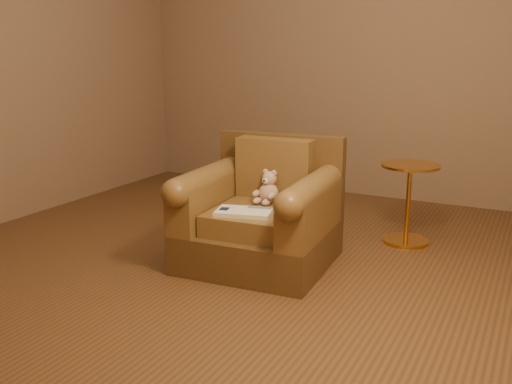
% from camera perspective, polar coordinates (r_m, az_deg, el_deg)
% --- Properties ---
extents(floor, '(4.00, 4.00, 0.00)m').
position_cam_1_polar(floor, '(3.99, -2.37, -6.04)').
color(floor, brown).
rests_on(floor, ground).
extents(armchair, '(0.95, 0.91, 0.81)m').
position_cam_1_polar(armchair, '(3.73, 0.56, -2.42)').
color(armchair, '#53391B').
rests_on(armchair, floor).
extents(teddy_bear, '(0.16, 0.19, 0.23)m').
position_cam_1_polar(teddy_bear, '(3.75, 1.17, 0.18)').
color(teddy_bear, tan).
rests_on(teddy_bear, armchair).
extents(guidebook, '(0.38, 0.28, 0.03)m').
position_cam_1_polar(guidebook, '(3.51, -1.24, -2.02)').
color(guidebook, beige).
rests_on(guidebook, armchair).
extents(side_table, '(0.42, 0.42, 0.58)m').
position_cam_1_polar(side_table, '(4.24, 14.98, -0.86)').
color(side_table, gold).
rests_on(side_table, floor).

